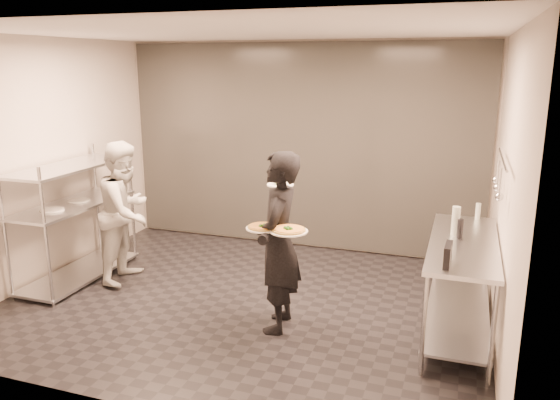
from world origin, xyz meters
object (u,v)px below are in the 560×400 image
(pos_monitor, at_px, (448,255))
(bottle_green, at_px, (456,221))
(chef, at_px, (126,212))
(salad_plate, at_px, (280,183))
(bottle_dark, at_px, (460,229))
(pizza_plate_far, at_px, (289,230))
(bottle_clear, at_px, (478,211))
(pass_rack, at_px, (74,215))
(waiter, at_px, (278,242))
(prep_counter, at_px, (461,271))
(pizza_plate_near, at_px, (262,227))

(pos_monitor, distance_m, bottle_green, 0.86)
(chef, height_order, salad_plate, chef)
(bottle_green, bearing_deg, bottle_dark, -68.25)
(pizza_plate_far, xyz_separation_m, bottle_clear, (1.60, 1.43, -0.05))
(salad_plate, height_order, bottle_dark, salad_plate)
(bottle_clear, height_order, bottle_dark, bottle_dark)
(pos_monitor, height_order, bottle_green, bottle_green)
(pizza_plate_far, relative_size, pos_monitor, 1.38)
(pass_rack, xyz_separation_m, bottle_dark, (4.29, 0.06, 0.25))
(pizza_plate_far, xyz_separation_m, bottle_green, (1.40, 0.80, -0.00))
(pizza_plate_far, distance_m, salad_plate, 0.64)
(bottle_dark, bearing_deg, bottle_clear, 77.59)
(chef, bearing_deg, pass_rack, 101.04)
(salad_plate, distance_m, bottle_dark, 1.74)
(pass_rack, height_order, waiter, waiter)
(pass_rack, distance_m, salad_plate, 2.66)
(prep_counter, bearing_deg, chef, 177.49)
(bottle_clear, relative_size, bottle_dark, 0.92)
(prep_counter, xyz_separation_m, pos_monitor, (-0.12, -0.69, 0.38))
(waiter, relative_size, salad_plate, 6.57)
(prep_counter, height_order, pizza_plate_far, pizza_plate_far)
(pizza_plate_near, bearing_deg, bottle_dark, 21.07)
(pizza_plate_near, distance_m, pos_monitor, 1.63)
(prep_counter, xyz_separation_m, salad_plate, (-1.74, -0.12, 0.74))
(pizza_plate_far, bearing_deg, chef, 160.64)
(bottle_green, relative_size, bottle_dark, 1.47)
(chef, bearing_deg, bottle_dark, -96.00)
(chef, relative_size, bottle_dark, 8.75)
(pizza_plate_far, xyz_separation_m, salad_plate, (-0.25, 0.51, 0.31))
(waiter, distance_m, pizza_plate_far, 0.32)
(chef, bearing_deg, pizza_plate_near, -115.32)
(pizza_plate_near, relative_size, salad_plate, 1.16)
(pizza_plate_near, height_order, pizza_plate_far, pizza_plate_far)
(pass_rack, bearing_deg, bottle_green, 2.41)
(pizza_plate_near, xyz_separation_m, pos_monitor, (1.63, -0.09, -0.04))
(pizza_plate_near, bearing_deg, bottle_clear, 36.77)
(chef, bearing_deg, bottle_clear, -85.04)
(pizza_plate_near, bearing_deg, bottle_green, 24.91)
(chef, xyz_separation_m, bottle_green, (3.64, 0.01, 0.23))
(pizza_plate_near, distance_m, pizza_plate_far, 0.26)
(bottle_dark, bearing_deg, pos_monitor, -95.93)
(pizza_plate_far, relative_size, bottle_dark, 1.82)
(pizza_plate_near, distance_m, bottle_clear, 2.33)
(waiter, distance_m, salad_plate, 0.60)
(pass_rack, relative_size, pizza_plate_far, 4.67)
(pass_rack, height_order, chef, chef)
(pass_rack, height_order, salad_plate, pass_rack)
(pizza_plate_near, bearing_deg, pizza_plate_far, -7.00)
(pizza_plate_far, height_order, pos_monitor, pizza_plate_far)
(chef, distance_m, pizza_plate_near, 2.14)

